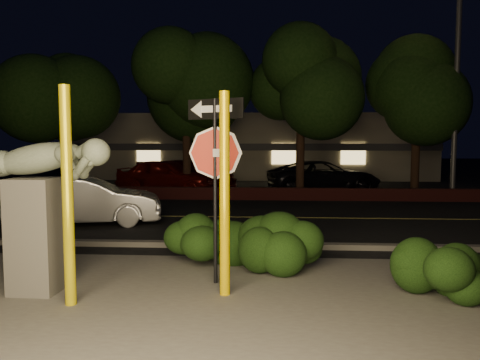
# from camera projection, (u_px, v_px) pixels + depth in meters

# --- Properties ---
(ground) EXTENTS (90.00, 90.00, 0.00)m
(ground) POSITION_uv_depth(u_px,v_px,m) (238.00, 204.00, 17.60)
(ground) COLOR black
(ground) RESTS_ON ground
(patio) EXTENTS (14.00, 6.00, 0.02)m
(patio) POSITION_uv_depth(u_px,v_px,m) (185.00, 309.00, 6.66)
(patio) COLOR #4C4944
(patio) RESTS_ON ground
(road) EXTENTS (80.00, 8.00, 0.01)m
(road) POSITION_uv_depth(u_px,v_px,m) (231.00, 217.00, 14.62)
(road) COLOR black
(road) RESTS_ON ground
(lane_marking) EXTENTS (80.00, 0.12, 0.00)m
(lane_marking) POSITION_uv_depth(u_px,v_px,m) (231.00, 217.00, 14.61)
(lane_marking) COLOR #C5B94F
(lane_marking) RESTS_ON road
(curb) EXTENTS (80.00, 0.25, 0.12)m
(curb) POSITION_uv_depth(u_px,v_px,m) (216.00, 245.00, 10.53)
(curb) COLOR #4C4944
(curb) RESTS_ON ground
(brick_wall) EXTENTS (40.00, 0.35, 0.50)m
(brick_wall) POSITION_uv_depth(u_px,v_px,m) (240.00, 194.00, 18.87)
(brick_wall) COLOR #4F1919
(brick_wall) RESTS_ON ground
(parking_lot) EXTENTS (40.00, 12.00, 0.01)m
(parking_lot) POSITION_uv_depth(u_px,v_px,m) (247.00, 186.00, 24.56)
(parking_lot) COLOR black
(parking_lot) RESTS_ON ground
(building) EXTENTS (22.00, 10.20, 4.00)m
(building) POSITION_uv_depth(u_px,v_px,m) (253.00, 146.00, 32.33)
(building) COLOR #716A5A
(building) RESTS_ON ground
(tree_far_a) EXTENTS (4.60, 4.60, 7.43)m
(tree_far_a) POSITION_uv_depth(u_px,v_px,m) (62.00, 73.00, 20.63)
(tree_far_a) COLOR black
(tree_far_a) RESTS_ON ground
(tree_far_b) EXTENTS (5.20, 5.20, 8.41)m
(tree_far_b) POSITION_uv_depth(u_px,v_px,m) (186.00, 56.00, 20.42)
(tree_far_b) COLOR black
(tree_far_b) RESTS_ON ground
(tree_far_c) EXTENTS (4.80, 4.80, 7.84)m
(tree_far_c) POSITION_uv_depth(u_px,v_px,m) (301.00, 63.00, 19.74)
(tree_far_c) COLOR black
(tree_far_c) RESTS_ON ground
(tree_far_d) EXTENTS (4.40, 4.40, 7.42)m
(tree_far_d) POSITION_uv_depth(u_px,v_px,m) (418.00, 69.00, 19.94)
(tree_far_d) COLOR black
(tree_far_d) RESTS_ON ground
(yellow_pole_left) EXTENTS (0.16, 0.16, 3.19)m
(yellow_pole_left) POSITION_uv_depth(u_px,v_px,m) (68.00, 197.00, 6.70)
(yellow_pole_left) COLOR #D8C30E
(yellow_pole_left) RESTS_ON ground
(yellow_pole_right) EXTENTS (0.16, 0.16, 3.15)m
(yellow_pole_right) POSITION_uv_depth(u_px,v_px,m) (225.00, 195.00, 7.14)
(yellow_pole_right) COLOR #FFD100
(yellow_pole_right) RESTS_ON ground
(signpost) EXTENTS (0.96, 0.46, 3.09)m
(signpost) POSITION_uv_depth(u_px,v_px,m) (215.00, 153.00, 7.67)
(signpost) COLOR black
(signpost) RESTS_ON ground
(sculpture) EXTENTS (2.28, 0.73, 2.44)m
(sculpture) POSITION_uv_depth(u_px,v_px,m) (38.00, 198.00, 7.31)
(sculpture) COLOR #4C4944
(sculpture) RESTS_ON ground
(hedge_center) EXTENTS (2.18, 1.23, 1.08)m
(hedge_center) POSITION_uv_depth(u_px,v_px,m) (213.00, 237.00, 9.02)
(hedge_center) COLOR black
(hedge_center) RESTS_ON ground
(hedge_right) EXTENTS (2.01, 1.21, 1.25)m
(hedge_right) POSITION_uv_depth(u_px,v_px,m) (283.00, 239.00, 8.49)
(hedge_right) COLOR black
(hedge_right) RESTS_ON ground
(hedge_far_right) EXTENTS (1.61, 1.06, 1.08)m
(hedge_far_right) POSITION_uv_depth(u_px,v_px,m) (436.00, 265.00, 7.05)
(hedge_far_right) COLOR black
(hedge_far_right) RESTS_ON ground
(streetlight) EXTENTS (1.48, 0.80, 10.39)m
(streetlight) POSITION_uv_depth(u_px,v_px,m) (452.00, 44.00, 18.34)
(streetlight) COLOR #454549
(streetlight) RESTS_ON ground
(silver_sedan) EXTENTS (4.41, 2.39, 1.38)m
(silver_sedan) POSITION_uv_depth(u_px,v_px,m) (86.00, 201.00, 13.24)
(silver_sedan) COLOR silver
(silver_sedan) RESTS_ON ground
(parked_car_red) EXTENTS (4.83, 2.71, 1.55)m
(parked_car_red) POSITION_uv_depth(u_px,v_px,m) (167.00, 176.00, 21.50)
(parked_car_red) COLOR maroon
(parked_car_red) RESTS_ON ground
(parked_car_darkred) EXTENTS (5.26, 3.60, 1.41)m
(parked_car_darkred) POSITION_uv_depth(u_px,v_px,m) (188.00, 175.00, 23.04)
(parked_car_darkred) COLOR #3F0609
(parked_car_darkred) RESTS_ON ground
(parked_car_dark) EXTENTS (5.56, 3.38, 1.44)m
(parked_car_dark) POSITION_uv_depth(u_px,v_px,m) (324.00, 176.00, 21.73)
(parked_car_dark) COLOR black
(parked_car_dark) RESTS_ON ground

